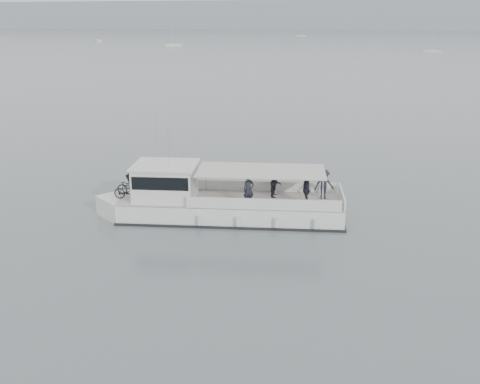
# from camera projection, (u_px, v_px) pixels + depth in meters

# --- Properties ---
(ground) EXTENTS (1400.00, 1400.00, 0.00)m
(ground) POSITION_uv_depth(u_px,v_px,m) (170.00, 228.00, 28.94)
(ground) COLOR slate
(ground) RESTS_ON ground
(headland) EXTENTS (1400.00, 90.00, 28.00)m
(headland) POSITION_uv_depth(u_px,v_px,m) (355.00, 15.00, 544.64)
(headland) COLOR #939EA8
(headland) RESTS_ON ground
(tour_boat) EXTENTS (14.29, 5.09, 5.94)m
(tour_boat) POSITION_uv_depth(u_px,v_px,m) (210.00, 201.00, 30.23)
(tour_boat) COLOR white
(tour_boat) RESTS_ON ground
(moored_fleet) EXTENTS (387.49, 302.33, 9.87)m
(moored_fleet) POSITION_uv_depth(u_px,v_px,m) (342.00, 51.00, 183.75)
(moored_fleet) COLOR white
(moored_fleet) RESTS_ON ground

